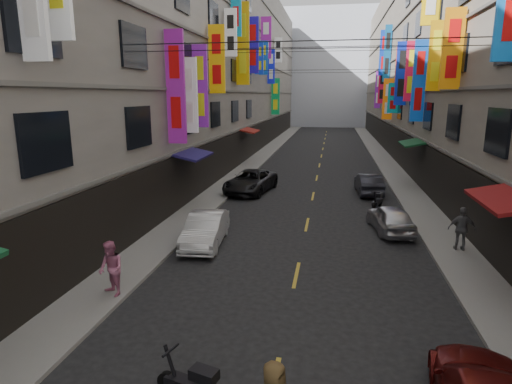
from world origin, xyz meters
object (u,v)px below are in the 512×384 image
at_px(car_left_mid, 205,229).
at_px(pedestrian_rfar, 462,229).
at_px(car_left_far, 251,181).
at_px(car_right_mid, 390,218).
at_px(scooter_far_right, 378,201).
at_px(car_right_far, 369,184).
at_px(pedestrian_lfar, 111,269).

distance_m(car_left_mid, pedestrian_rfar, 10.23).
xyz_separation_m(car_left_far, car_right_mid, (7.79, -6.86, -0.07)).
bearing_deg(car_left_far, scooter_far_right, -10.94).
xyz_separation_m(car_left_mid, pedestrian_rfar, (10.19, 0.86, 0.33)).
bearing_deg(car_left_mid, car_right_mid, 17.09).
height_order(scooter_far_right, pedestrian_rfar, pedestrian_rfar).
distance_m(car_right_mid, pedestrian_rfar, 3.33).
bearing_deg(car_right_mid, car_left_mid, 12.78).
relative_size(car_left_far, pedestrian_rfar, 2.90).
distance_m(car_right_far, pedestrian_lfar, 18.27).
xyz_separation_m(car_left_far, car_right_far, (7.40, 0.82, -0.05)).
height_order(scooter_far_right, car_right_far, car_right_far).
relative_size(car_right_far, pedestrian_rfar, 2.27).
height_order(car_left_mid, car_right_far, car_left_mid).
distance_m(scooter_far_right, car_left_mid, 10.47).
bearing_deg(car_right_mid, pedestrian_rfar, 127.37).
height_order(car_right_far, pedestrian_lfar, pedestrian_lfar).
bearing_deg(scooter_far_right, pedestrian_rfar, 131.64).
bearing_deg(car_left_mid, car_right_far, 50.78).
relative_size(car_right_mid, pedestrian_rfar, 2.13).
relative_size(pedestrian_lfar, pedestrian_rfar, 0.98).
relative_size(car_left_far, car_right_far, 1.28).
relative_size(scooter_far_right, car_right_mid, 0.47).
distance_m(car_right_mid, pedestrian_lfar, 12.40).
bearing_deg(car_left_mid, pedestrian_lfar, -109.96).
bearing_deg(car_right_mid, scooter_far_right, -96.70).
relative_size(scooter_far_right, pedestrian_lfar, 1.02).
bearing_deg(pedestrian_rfar, pedestrian_lfar, 30.44).
height_order(car_left_mid, car_left_far, car_left_far).
relative_size(scooter_far_right, car_right_far, 0.44).
height_order(car_left_mid, car_right_mid, car_left_mid).
xyz_separation_m(car_right_far, pedestrian_rfar, (2.79, -9.96, 0.34)).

